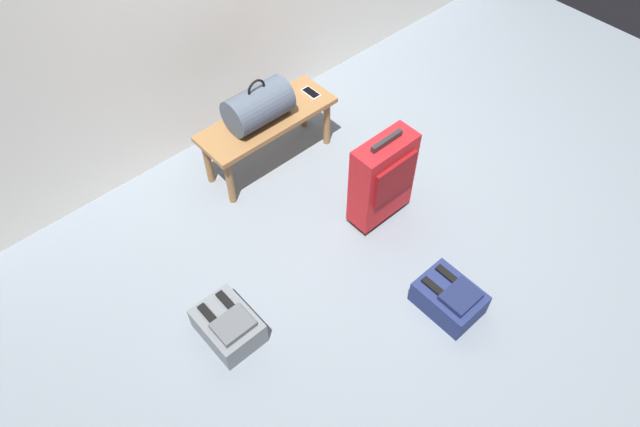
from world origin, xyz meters
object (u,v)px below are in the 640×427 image
Objects in this scene: duffel_bag_slate at (258,106)px; backpack_navy at (449,298)px; bench at (267,124)px; cell_phone at (311,93)px; suitcase_upright_red at (383,178)px; backpack_grey at (228,325)px.

backpack_navy is at bearing -87.34° from duffel_bag_slate.
cell_phone is at bearing -1.71° from bench.
suitcase_upright_red is 1.31m from backpack_grey.
suitcase_upright_red is (0.22, -0.89, 0.01)m from bench.
backpack_navy is at bearing -33.90° from backpack_grey.
duffel_bag_slate reaches higher than backpack_grey.
backpack_navy is (0.02, -1.67, -0.26)m from bench.
backpack_grey is at bearing -138.32° from bench.
bench is 0.92m from suitcase_upright_red.
bench is 0.40m from cell_phone.
suitcase_upright_red reaches higher than bench.
cell_phone is at bearing 77.29° from backpack_navy.
duffel_bag_slate reaches higher than bench.
bench is at bearing 0.00° from duffel_bag_slate.
cell_phone is at bearing 32.69° from backpack_grey.
duffel_bag_slate is 1.45m from backpack_grey.
backpack_grey is (-1.06, -0.95, -0.26)m from bench.
duffel_bag_slate is 3.06× the size of cell_phone.
backpack_navy is at bearing -102.71° from cell_phone.
suitcase_upright_red is (-0.17, -0.88, -0.07)m from cell_phone.
bench is at bearing 178.29° from cell_phone.
backpack_navy is (0.08, -1.67, -0.46)m from duffel_bag_slate.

